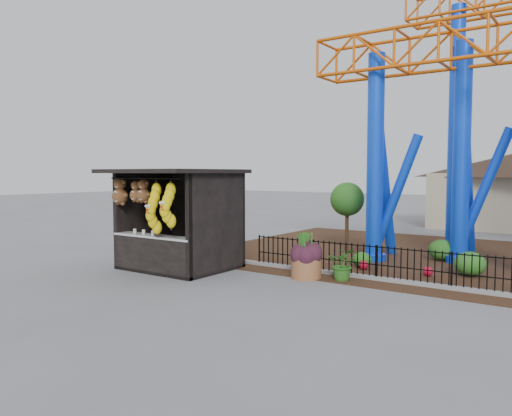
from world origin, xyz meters
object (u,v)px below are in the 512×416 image
Objects in this scene: terracotta_planter at (306,268)px; potted_plant at (343,264)px; roller_coaster at (507,69)px; prize_booth at (173,221)px.

terracotta_planter is 0.93× the size of potted_plant.
roller_coaster is 8.86m from potted_plant.
roller_coaster is (8.13, 7.33, 4.91)m from prize_booth.
roller_coaster is at bearing 56.07° from terracotta_planter.
prize_booth is at bearing -137.97° from roller_coaster.
prize_booth is 5.39m from potted_plant.
terracotta_planter is 1.07m from potted_plant.
potted_plant reaches higher than terracotta_planter.
potted_plant is at bearing 17.24° from prize_booth.
roller_coaster is 11.86× the size of potted_plant.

